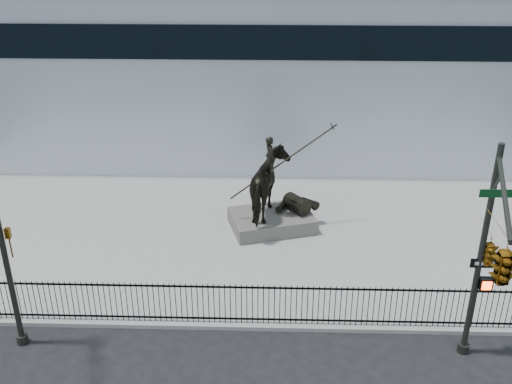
{
  "coord_description": "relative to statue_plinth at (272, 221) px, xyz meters",
  "views": [
    {
      "loc": [
        0.95,
        -14.8,
        12.66
      ],
      "look_at": [
        0.31,
        6.0,
        2.7
      ],
      "focal_mm": 42.0,
      "sensor_mm": 36.0,
      "label": 1
    }
  ],
  "objects": [
    {
      "name": "ground",
      "position": [
        -0.94,
        -7.82,
        -0.47
      ],
      "size": [
        120.0,
        120.0,
        0.0
      ],
      "primitive_type": "plane",
      "color": "black",
      "rests_on": "ground"
    },
    {
      "name": "statue_plinth",
      "position": [
        0.0,
        0.0,
        0.0
      ],
      "size": [
        3.92,
        3.21,
        0.64
      ],
      "primitive_type": "cube",
      "rotation": [
        0.0,
        0.0,
        0.29
      ],
      "color": "#514F4A",
      "rests_on": "plaza"
    },
    {
      "name": "building",
      "position": [
        -0.94,
        12.18,
        4.03
      ],
      "size": [
        44.0,
        14.0,
        9.0
      ],
      "primitive_type": "cube",
      "color": "silver",
      "rests_on": "ground"
    },
    {
      "name": "picket_fence",
      "position": [
        -0.94,
        -6.57,
        0.43
      ],
      "size": [
        22.1,
        0.1,
        1.5
      ],
      "color": "black",
      "rests_on": "plaza"
    },
    {
      "name": "equestrian_statue",
      "position": [
        0.06,
        0.02,
        1.65
      ],
      "size": [
        4.2,
        3.23,
        3.69
      ],
      "rotation": [
        0.0,
        0.0,
        0.29
      ],
      "color": "black",
      "rests_on": "statue_plinth"
    },
    {
      "name": "plaza",
      "position": [
        -0.94,
        -0.82,
        -0.39
      ],
      "size": [
        30.0,
        12.0,
        0.15
      ],
      "primitive_type": "cube",
      "color": "gray",
      "rests_on": "ground"
    },
    {
      "name": "traffic_signal_right",
      "position": [
        5.53,
        -9.83,
        4.38
      ],
      "size": [
        2.17,
        6.86,
        7.0
      ],
      "color": "#242721",
      "rests_on": "ground"
    }
  ]
}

